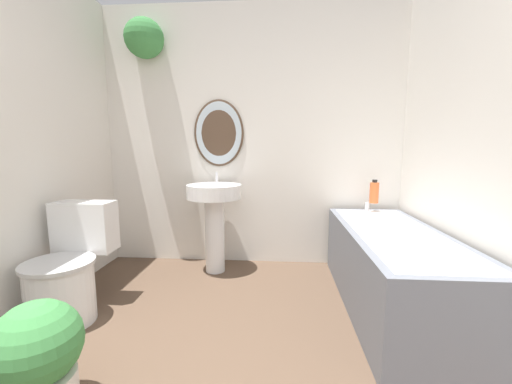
{
  "coord_description": "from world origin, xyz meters",
  "views": [
    {
      "loc": [
        0.26,
        -0.24,
        1.11
      ],
      "look_at": [
        0.12,
        1.69,
        0.83
      ],
      "focal_mm": 22.0,
      "sensor_mm": 36.0,
      "label": 1
    }
  ],
  "objects_px": {
    "potted_plant": "(38,356)",
    "pedestal_sink": "(214,210)",
    "shampoo_bottle": "(374,192)",
    "bathtub": "(393,268)",
    "toilet": "(69,271)"
  },
  "relations": [
    {
      "from": "potted_plant",
      "to": "pedestal_sink",
      "type": "bearing_deg",
      "value": 75.89
    },
    {
      "from": "toilet",
      "to": "pedestal_sink",
      "type": "xyz_separation_m",
      "value": [
        0.8,
        0.83,
        0.25
      ]
    },
    {
      "from": "pedestal_sink",
      "to": "shampoo_bottle",
      "type": "distance_m",
      "value": 1.42
    },
    {
      "from": "pedestal_sink",
      "to": "shampoo_bottle",
      "type": "relative_size",
      "value": 4.32
    },
    {
      "from": "toilet",
      "to": "bathtub",
      "type": "bearing_deg",
      "value": 6.97
    },
    {
      "from": "pedestal_sink",
      "to": "potted_plant",
      "type": "xyz_separation_m",
      "value": [
        -0.4,
        -1.59,
        -0.29
      ]
    },
    {
      "from": "pedestal_sink",
      "to": "potted_plant",
      "type": "bearing_deg",
      "value": -104.11
    },
    {
      "from": "bathtub",
      "to": "potted_plant",
      "type": "relative_size",
      "value": 3.19
    },
    {
      "from": "shampoo_bottle",
      "to": "bathtub",
      "type": "bearing_deg",
      "value": -94.22
    },
    {
      "from": "bathtub",
      "to": "potted_plant",
      "type": "distance_m",
      "value": 2.03
    },
    {
      "from": "pedestal_sink",
      "to": "shampoo_bottle",
      "type": "xyz_separation_m",
      "value": [
        1.4,
        0.11,
        0.16
      ]
    },
    {
      "from": "shampoo_bottle",
      "to": "potted_plant",
      "type": "relative_size",
      "value": 0.41
    },
    {
      "from": "toilet",
      "to": "potted_plant",
      "type": "relative_size",
      "value": 1.47
    },
    {
      "from": "toilet",
      "to": "bathtub",
      "type": "distance_m",
      "value": 2.17
    },
    {
      "from": "bathtub",
      "to": "shampoo_bottle",
      "type": "distance_m",
      "value": 0.8
    }
  ]
}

